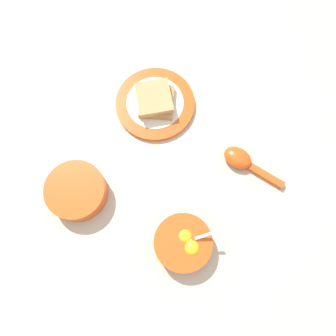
{
  "coord_description": "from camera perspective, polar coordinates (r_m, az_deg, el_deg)",
  "views": [
    {
      "loc": [
        0.27,
        0.11,
        0.85
      ],
      "look_at": [
        0.06,
        -0.0,
        0.02
      ],
      "focal_mm": 35.0,
      "sensor_mm": 36.0,
      "label": 1
    }
  ],
  "objects": [
    {
      "name": "ground_plane",
      "position": [
        0.9,
        1.87,
        3.0
      ],
      "size": [
        3.0,
        3.0,
        0.0
      ],
      "primitive_type": "plane",
      "color": "beige"
    },
    {
      "name": "toast_sandwich",
      "position": [
        0.92,
        -2.21,
        11.79
      ],
      "size": [
        0.14,
        0.14,
        0.04
      ],
      "color": "tan",
      "rests_on": "toast_plate"
    },
    {
      "name": "egg_bowl",
      "position": [
        0.82,
        2.64,
        -12.91
      ],
      "size": [
        0.14,
        0.14,
        0.08
      ],
      "color": "#DB5119",
      "rests_on": "ground_plane"
    },
    {
      "name": "congee_bowl",
      "position": [
        0.87,
        -15.67,
        -3.87
      ],
      "size": [
        0.15,
        0.15,
        0.05
      ],
      "color": "#DB5119",
      "rests_on": "ground_plane"
    },
    {
      "name": "soup_spoon",
      "position": [
        0.89,
        12.81,
        1.25
      ],
      "size": [
        0.06,
        0.18,
        0.04
      ],
      "color": "#DB5119",
      "rests_on": "ground_plane"
    },
    {
      "name": "toast_plate",
      "position": [
        0.95,
        -2.25,
        11.14
      ],
      "size": [
        0.22,
        0.22,
        0.01
      ],
      "color": "#DB5119",
      "rests_on": "ground_plane"
    }
  ]
}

